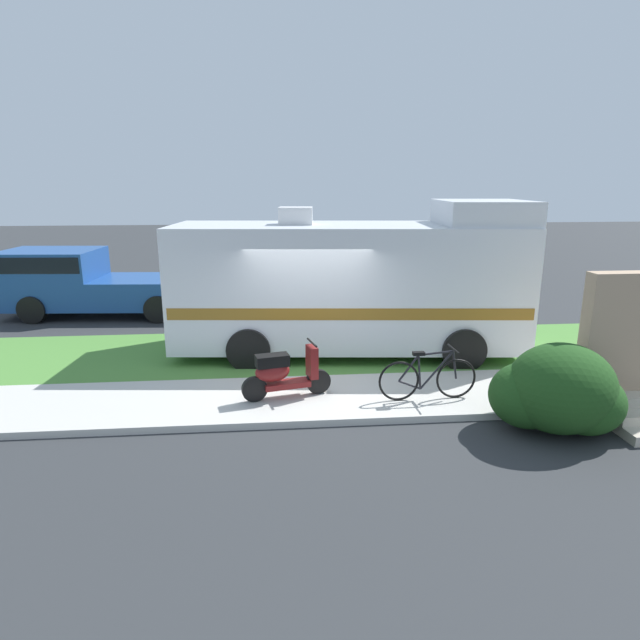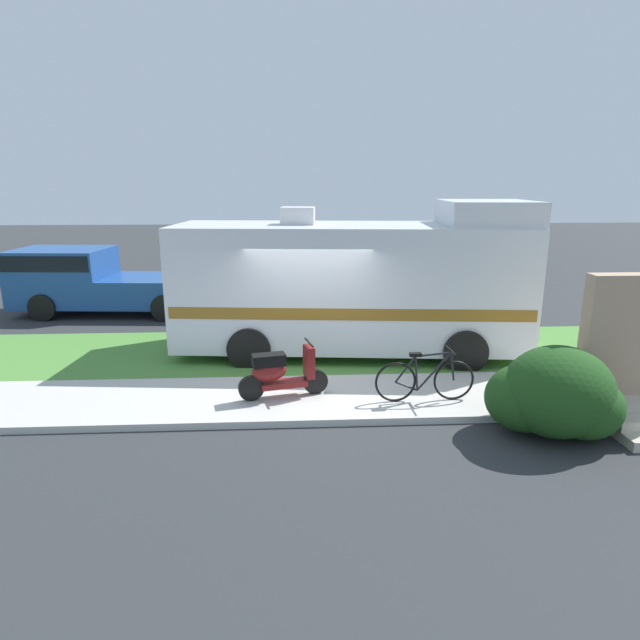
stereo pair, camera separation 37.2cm
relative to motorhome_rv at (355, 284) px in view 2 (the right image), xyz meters
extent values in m
plane|color=#2D3033|center=(-1.07, -1.44, -1.61)|extent=(80.00, 80.00, 0.00)
cube|color=beige|center=(-1.07, -2.64, -1.55)|extent=(24.00, 2.00, 0.12)
cube|color=#4C8438|center=(-1.07, 0.06, -1.57)|extent=(24.00, 3.40, 0.08)
cube|color=silver|center=(-0.12, 0.01, -0.01)|extent=(7.65, 3.00, 2.58)
cube|color=silver|center=(2.71, -0.25, 1.53)|extent=(2.00, 2.36, 0.50)
cube|color=#8C601E|center=(-0.12, 0.01, -0.40)|extent=(7.51, 3.01, 0.24)
cube|color=black|center=(3.58, -0.34, 0.44)|extent=(0.26, 1.97, 0.90)
cube|color=silver|center=(-1.23, 0.12, 1.46)|extent=(0.75, 0.66, 0.36)
cylinder|color=black|center=(2.29, 0.90, -1.16)|extent=(0.92, 0.36, 0.90)
cylinder|color=black|center=(2.09, -1.31, -1.16)|extent=(0.92, 0.36, 0.90)
cylinder|color=black|center=(-2.06, 1.30, -1.16)|extent=(0.92, 0.36, 0.90)
cylinder|color=black|center=(-2.27, -0.90, -1.16)|extent=(0.92, 0.36, 0.90)
cylinder|color=black|center=(-0.99, -2.53, -1.27)|extent=(0.45, 0.20, 0.44)
cylinder|color=black|center=(-2.10, -2.78, -1.27)|extent=(0.45, 0.20, 0.44)
cube|color=maroon|center=(-1.55, -2.65, -1.25)|extent=(0.84, 0.45, 0.10)
cube|color=black|center=(-1.79, -2.71, -0.79)|extent=(0.60, 0.38, 0.20)
ellipsoid|color=maroon|center=(-1.79, -2.71, -0.99)|extent=(0.65, 0.43, 0.36)
cube|color=maroon|center=(-1.10, -2.55, -0.89)|extent=(0.21, 0.34, 0.56)
cylinder|color=black|center=(-1.10, -2.55, -0.54)|extent=(0.15, 0.50, 0.04)
sphere|color=white|center=(-1.10, -2.55, -0.71)|extent=(0.12, 0.12, 0.12)
torus|color=black|center=(1.36, -2.95, -1.13)|extent=(0.71, 0.06, 0.71)
torus|color=black|center=(0.35, -2.98, -1.13)|extent=(0.71, 0.06, 0.71)
cylinder|color=black|center=(1.00, -2.96, -0.96)|extent=(0.57, 0.05, 0.68)
cylinder|color=black|center=(0.70, -2.97, -0.99)|extent=(0.10, 0.04, 0.61)
cylinder|color=black|center=(0.97, -2.96, -0.66)|extent=(0.61, 0.05, 0.09)
cylinder|color=black|center=(0.54, -2.97, -1.21)|extent=(0.40, 0.05, 0.19)
cylinder|color=black|center=(0.51, -2.97, -0.91)|extent=(0.35, 0.05, 0.47)
cylinder|color=black|center=(1.32, -2.95, -0.88)|extent=(0.12, 0.04, 0.51)
cube|color=black|center=(0.67, -2.97, -0.65)|extent=(0.20, 0.11, 0.06)
cylinder|color=black|center=(1.28, -2.95, -0.59)|extent=(0.04, 0.52, 0.03)
cube|color=#1E478C|center=(-8.04, 4.40, -0.52)|extent=(2.71, 2.21, 1.61)
cube|color=black|center=(-8.04, 4.40, -0.01)|extent=(2.58, 2.22, 0.44)
cube|color=#1E478C|center=(-5.19, 4.19, -0.93)|extent=(3.28, 2.26, 0.80)
cylinder|color=black|center=(-8.31, 3.44, -1.23)|extent=(0.78, 0.29, 0.76)
cylinder|color=black|center=(-8.16, 5.39, -1.23)|extent=(0.78, 0.29, 0.76)
cylinder|color=black|center=(-4.89, 3.19, -1.23)|extent=(0.78, 0.29, 0.76)
cylinder|color=black|center=(-4.75, 5.14, -1.23)|extent=(0.78, 0.29, 0.76)
ellipsoid|color=#1E4719|center=(2.55, -4.14, -0.87)|extent=(1.63, 1.46, 1.38)
ellipsoid|color=#1E4719|center=(2.15, -3.98, -1.04)|extent=(1.22, 1.10, 1.04)
ellipsoid|color=#1E4719|center=(2.92, -4.26, -1.08)|extent=(1.14, 1.02, 0.97)
cylinder|color=#B2B2B7|center=(3.89, -2.34, -1.38)|extent=(0.07, 0.07, 0.22)
cylinder|color=#B2B2B7|center=(3.89, -2.34, -1.25)|extent=(0.03, 0.03, 0.04)
cylinder|color=black|center=(3.89, -2.34, -1.22)|extent=(0.03, 0.03, 0.02)
camera|label=1|loc=(-1.76, -11.28, 2.14)|focal=29.78mm
camera|label=2|loc=(-1.39, -11.31, 2.14)|focal=29.78mm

